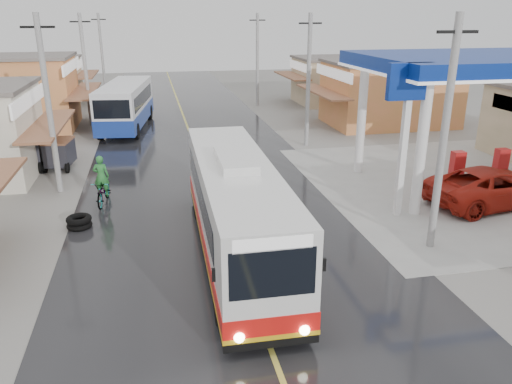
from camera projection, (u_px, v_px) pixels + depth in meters
The scene contains 13 objects.
ground at pixel (239, 265), 16.66m from camera, with size 120.00×120.00×0.00m, color slate.
road at pixel (196, 151), 30.48m from camera, with size 12.00×90.00×0.02m, color black.
centre_line at pixel (196, 151), 30.48m from camera, with size 0.15×90.00×0.01m, color #D8CC4C.
shopfronts_right at pixel (445, 151), 30.62m from camera, with size 11.00×44.00×4.80m, color beige, non-canonical shape.
utility_poles_left at pixel (79, 153), 30.05m from camera, with size 1.60×50.00×8.00m, color gray, non-canonical shape.
utility_poles_right at pixel (306, 145), 31.84m from camera, with size 1.60×36.00×8.00m, color gray, non-canonical shape.
coach_bus at pixel (236, 208), 16.87m from camera, with size 2.76×11.50×3.58m.
second_bus at pixel (126, 105), 35.90m from camera, with size 3.92×9.98×3.22m.
jeepney at pixel (492, 187), 21.71m from camera, with size 2.76×5.99×1.66m, color #A71C10.
cyclist at pixel (103, 188), 21.82m from camera, with size 1.01×2.17×2.25m.
tricycle_near at pixel (59, 152), 26.77m from camera, with size 1.62×2.24×1.59m.
tricycle_far at pixel (29, 150), 26.70m from camera, with size 1.65×2.46×1.85m.
tyre_stack at pixel (79, 222), 19.49m from camera, with size 0.98×0.98×0.50m.
Camera 1 is at (-2.50, -14.66, 7.93)m, focal length 35.00 mm.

